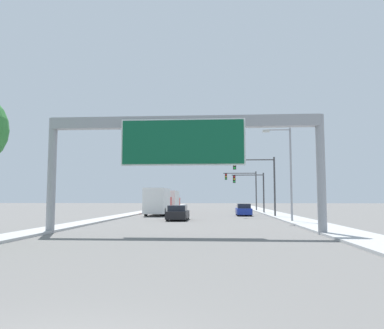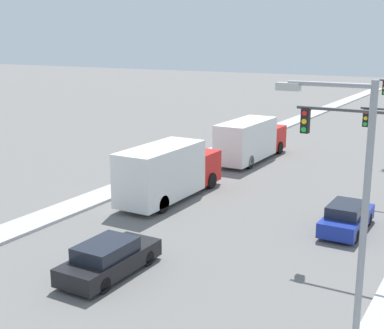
{
  "view_description": "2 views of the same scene",
  "coord_description": "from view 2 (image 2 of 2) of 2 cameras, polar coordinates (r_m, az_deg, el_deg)",
  "views": [
    {
      "loc": [
        2.05,
        -4.54,
        2.14
      ],
      "look_at": [
        0.0,
        26.02,
        4.89
      ],
      "focal_mm": 35.0,
      "sensor_mm": 36.0,
      "label": 1
    },
    {
      "loc": [
        11.21,
        16.01,
        9.36
      ],
      "look_at": [
        -1.34,
        37.62,
        3.4
      ],
      "focal_mm": 50.0,
      "sensor_mm": 36.0,
      "label": 2
    }
  ],
  "objects": [
    {
      "name": "street_lamp_right",
      "position": [
        14.06,
        16.69,
        -5.42
      ],
      "size": [
        2.52,
        0.28,
        8.39
      ],
      "color": "gray",
      "rests_on": "ground"
    },
    {
      "name": "truck_box_primary",
      "position": [
        31.39,
        -2.52,
        -0.76
      ],
      "size": [
        2.44,
        8.5,
        3.31
      ],
      "color": "red",
      "rests_on": "ground"
    },
    {
      "name": "car_far_right",
      "position": [
        22.1,
        -8.84,
        -9.89
      ],
      "size": [
        1.9,
        4.71,
        1.43
      ],
      "color": "black",
      "rests_on": "ground"
    },
    {
      "name": "car_near_left",
      "position": [
        27.59,
        16.17,
        -5.47
      ],
      "size": [
        1.75,
        4.44,
        1.45
      ],
      "color": "navy",
      "rests_on": "ground"
    },
    {
      "name": "median_strip_left",
      "position": [
        49.3,
        5.37,
        2.5
      ],
      "size": [
        2.0,
        120.0,
        0.15
      ],
      "color": "#B2B2B2",
      "rests_on": "ground"
    },
    {
      "name": "truck_box_secondary",
      "position": [
        41.58,
        6.28,
        2.63
      ],
      "size": [
        2.39,
        8.98,
        3.22
      ],
      "color": "red",
      "rests_on": "ground"
    },
    {
      "name": "traffic_light_near_intersection",
      "position": [
        22.9,
        18.84,
        0.61
      ],
      "size": [
        4.94,
        0.32,
        6.76
      ],
      "color": "#3D3D3F",
      "rests_on": "ground"
    }
  ]
}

